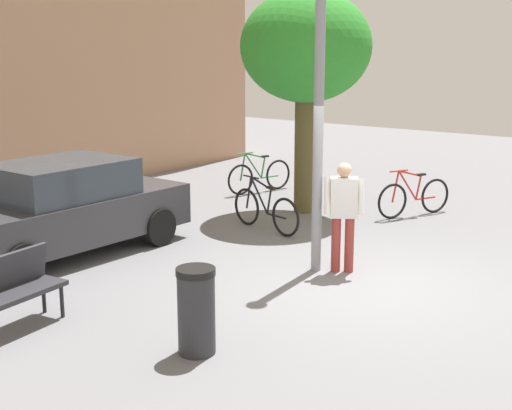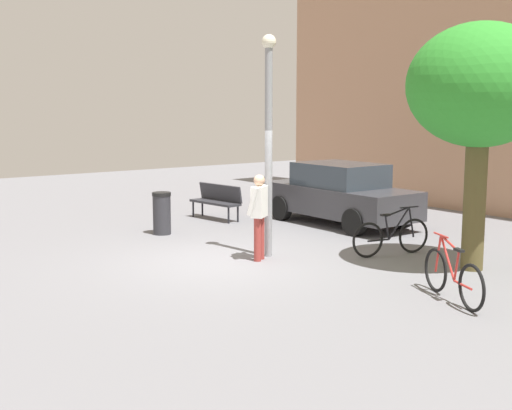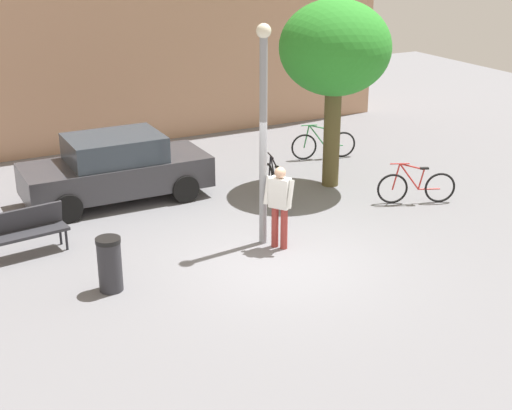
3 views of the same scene
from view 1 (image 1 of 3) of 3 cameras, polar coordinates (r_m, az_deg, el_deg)
ground_plane at (r=10.34m, az=8.68°, el=-6.31°), size 36.00×36.00×0.00m
lamppost at (r=10.39m, az=5.09°, el=7.73°), size 0.28×0.28×4.33m
person_by_lamppost at (r=10.58m, az=7.08°, el=-0.37°), size 0.52×0.62×1.67m
park_bench at (r=8.90m, az=-19.95°, el=-6.42°), size 1.65×0.67×0.92m
plaza_tree at (r=14.22m, az=4.04°, el=12.46°), size 2.59×2.59×4.44m
bicycle_black at (r=13.01m, az=0.75°, el=-0.42°), size 0.45×1.78×0.97m
bicycle_red at (r=14.48m, az=12.62°, el=0.63°), size 1.67×0.79×0.97m
bicycle_green at (r=16.44m, az=0.27°, el=2.36°), size 1.76×0.53×0.97m
parked_car_charcoal at (r=11.83m, az=-15.34°, el=-0.28°), size 4.21×1.85×1.55m
trash_bin at (r=7.89m, az=-4.84°, el=-8.49°), size 0.44×0.44×0.99m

